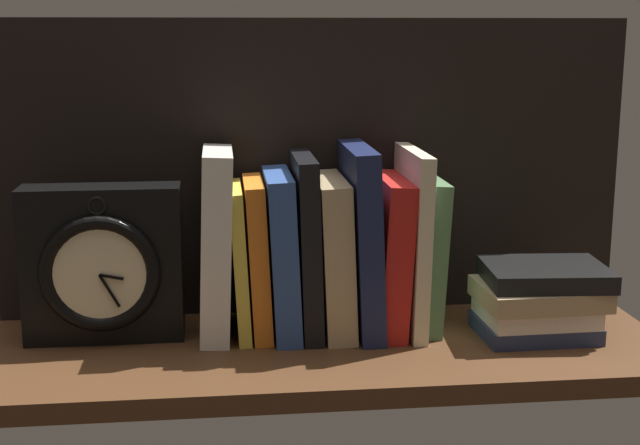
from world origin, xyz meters
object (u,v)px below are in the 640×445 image
Objects in this scene: book_blue_modern at (282,253)px; book_yellow_seinlanguage at (240,261)px; book_stack_side at (539,299)px; book_green_romantic at (428,253)px; book_black_skeptic at (306,245)px; book_tan_shortstories at (333,255)px; book_orange_pandolfini at (258,257)px; book_red_requiem at (388,254)px; framed_clock at (103,265)px; book_navy_bierce at (361,239)px; book_white_catcher at (216,244)px; book_cream_twain at (411,240)px.

book_yellow_seinlanguage is at bearing 180.00° from book_blue_modern.
book_green_romantic is at bearing 158.73° from book_stack_side.
book_stack_side is (32.65, -5.22, -5.67)cm from book_blue_modern.
book_black_skeptic is at bearing 0.00° from book_blue_modern.
book_black_skeptic is 3.74cm from book_tan_shortstories.
book_orange_pandolfini and book_tan_shortstories have the same top height.
book_red_requiem is 1.02× the size of framed_clock.
book_black_skeptic reaches higher than book_blue_modern.
book_orange_pandolfini is at bearing 180.00° from book_blue_modern.
book_blue_modern reaches higher than framed_clock.
book_tan_shortstories is 0.83× the size of book_navy_bierce.
book_navy_bierce is 1.22× the size of book_green_romantic.
book_white_catcher is 1.21× the size of framed_clock.
book_yellow_seinlanguage is 15.92cm from book_navy_bierce.
book_navy_bierce reaches higher than book_cream_twain.
book_navy_bierce reaches higher than book_blue_modern.
book_blue_modern is 22.55cm from framed_clock.
book_navy_bierce is 1.44× the size of book_stack_side.
book_white_catcher is at bearing 180.00° from book_tan_shortstories.
book_orange_pandolfini is 3.14cm from book_blue_modern.
book_red_requiem is 20.15cm from book_stack_side.
framed_clock is at bearing -178.78° from book_red_requiem.
book_tan_shortstories is 27.08cm from book_stack_side.
book_blue_modern is 3.36cm from book_black_skeptic.
book_black_skeptic reaches higher than book_tan_shortstories.
book_yellow_seinlanguage is 0.97× the size of book_orange_pandolfini.
book_black_skeptic is 16.14cm from book_green_romantic.
book_yellow_seinlanguage is 22.40cm from book_cream_twain.
book_navy_bierce reaches higher than book_white_catcher.
book_blue_modern is at bearing 180.00° from book_cream_twain.
book_navy_bierce reaches higher than book_red_requiem.
book_orange_pandolfini is at bearing 180.00° from book_green_romantic.
book_navy_bierce is at bearing 0.00° from book_orange_pandolfini.
book_orange_pandolfini is 0.83× the size of book_navy_bierce.
book_navy_bierce is (18.69, 0.00, 0.11)cm from book_white_catcher.
book_yellow_seinlanguage is 8.79cm from book_black_skeptic.
book_blue_modern is 16.94cm from book_cream_twain.
book_green_romantic is at bearing 0.00° from book_white_catcher.
book_cream_twain reaches higher than framed_clock.
book_orange_pandolfini is 22.34cm from book_green_romantic.
book_orange_pandolfini is at bearing 0.00° from book_yellow_seinlanguage.
book_yellow_seinlanguage is at bearing 180.00° from book_orange_pandolfini.
book_navy_bierce is at bearing 180.00° from book_green_romantic.
book_yellow_seinlanguage is 0.97× the size of book_green_romantic.
book_white_catcher is 22.35cm from book_red_requiem.
book_cream_twain is at bearing 1.13° from framed_clock.
book_navy_bierce is (10.33, 0.00, 1.62)cm from book_blue_modern.
book_yellow_seinlanguage is at bearing 180.00° from book_navy_bierce.
book_red_requiem is at bearing 0.00° from book_white_catcher.
book_black_skeptic is at bearing 180.00° from book_red_requiem.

